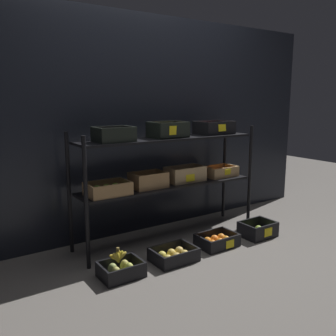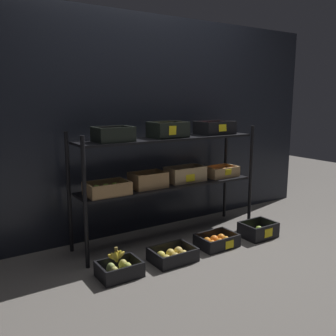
% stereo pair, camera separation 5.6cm
% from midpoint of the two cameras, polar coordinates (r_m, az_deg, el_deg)
% --- Properties ---
extents(ground_plane, '(10.00, 10.00, 0.00)m').
position_cam_midpoint_polar(ground_plane, '(3.49, 0.47, -10.69)').
color(ground_plane, '#605B56').
extents(storefront_wall, '(4.10, 0.12, 2.03)m').
position_cam_midpoint_polar(storefront_wall, '(3.58, -2.92, 6.61)').
color(storefront_wall, black).
rests_on(storefront_wall, ground_plane).
extents(display_rack, '(1.82, 0.40, 1.07)m').
position_cam_midpoint_polar(display_rack, '(3.30, 0.70, 0.91)').
color(display_rack, black).
rests_on(display_rack, ground_plane).
extents(crate_ground_pear, '(0.31, 0.23, 0.11)m').
position_cam_midpoint_polar(crate_ground_pear, '(2.80, -6.97, -15.37)').
color(crate_ground_pear, black).
rests_on(crate_ground_pear, ground_plane).
extents(crate_ground_apple_gold, '(0.35, 0.26, 0.11)m').
position_cam_midpoint_polar(crate_ground_apple_gold, '(3.01, 1.27, -13.39)').
color(crate_ground_apple_gold, black).
rests_on(crate_ground_apple_gold, ground_plane).
extents(crate_ground_orange, '(0.34, 0.25, 0.11)m').
position_cam_midpoint_polar(crate_ground_orange, '(3.31, 8.03, -11.18)').
color(crate_ground_orange, black).
rests_on(crate_ground_orange, ground_plane).
extents(crate_ground_apple_green, '(0.31, 0.24, 0.14)m').
position_cam_midpoint_polar(crate_ground_apple_green, '(3.59, 14.19, -9.47)').
color(crate_ground_apple_green, black).
rests_on(crate_ground_apple_green, ground_plane).
extents(banana_bunch_loose, '(0.15, 0.04, 0.12)m').
position_cam_midpoint_polar(banana_bunch_loose, '(2.74, -7.40, -13.38)').
color(banana_bunch_loose, brown).
rests_on(banana_bunch_loose, crate_ground_pear).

